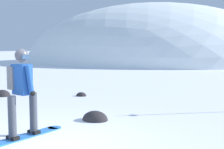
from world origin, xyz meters
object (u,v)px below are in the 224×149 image
rock_dark (2,96)px  rock_mid (81,96)px  snowboarder_main (22,90)px  rock_small (95,120)px

rock_dark → rock_mid: bearing=28.8°
snowboarder_main → rock_small: (0.53, 1.80, -0.92)m
rock_mid → rock_dark: bearing=-151.2°
rock_dark → rock_mid: size_ratio=1.64×
snowboarder_main → rock_dark: size_ratio=2.85×
snowboarder_main → rock_small: size_ratio=2.86×
rock_mid → rock_small: (2.31, -2.74, 0.00)m
snowboarder_main → rock_small: snowboarder_main is taller
rock_mid → rock_small: bearing=-49.8°
snowboarder_main → rock_dark: (-4.31, 3.15, -0.92)m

